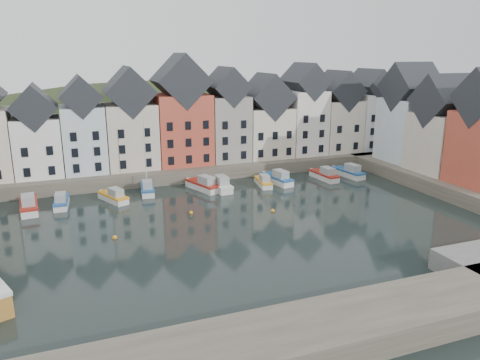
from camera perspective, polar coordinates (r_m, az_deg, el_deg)
ground at (r=53.81m, az=0.41°, el=-6.30°), size 260.00×260.00×0.00m
far_quay at (r=80.96m, az=-7.32°, el=1.74°), size 90.00×16.00×2.00m
right_quay at (r=76.55m, az=26.27°, el=-0.54°), size 14.00×54.00×2.00m
near_wall at (r=32.03m, az=-2.16°, el=-20.65°), size 50.00×6.00×2.00m
hillside at (r=110.84m, az=-10.20°, el=-4.88°), size 153.60×70.40×64.00m
far_terrace at (r=78.39m, az=-4.86°, el=7.23°), size 72.37×8.16×17.78m
right_terrace at (r=77.74m, az=23.75°, el=5.96°), size 8.30×24.25×16.36m
mooring_buoys at (r=57.32m, az=-5.28°, el=-4.82°), size 20.50×5.50×0.50m
boat_a at (r=66.05m, az=-24.34°, el=-2.85°), size 2.56×6.91×2.60m
boat_b at (r=66.49m, az=-20.95°, el=-2.49°), size 2.18×5.79×2.18m
boat_c at (r=66.43m, az=-15.14°, el=-2.01°), size 3.87×5.95×2.19m
boat_d at (r=69.17m, az=-11.24°, el=-1.01°), size 2.51×6.04×11.22m
boat_e at (r=69.62m, az=-4.47°, el=-0.63°), size 4.08×6.87×2.52m
boat_f at (r=69.64m, az=-2.48°, el=-0.60°), size 2.31×6.61×2.51m
boat_g at (r=71.75m, az=2.89°, el=-0.24°), size 2.46×5.55×2.06m
boat_h at (r=73.21m, az=4.64°, el=0.15°), size 3.03×6.67×2.47m
boat_i at (r=76.45m, az=10.28°, el=0.57°), size 2.36×6.26×2.36m
boat_j at (r=79.05m, az=13.16°, el=0.92°), size 2.79×6.58×2.45m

